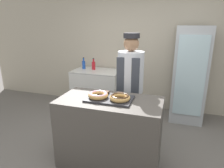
{
  "coord_description": "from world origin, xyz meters",
  "views": [
    {
      "loc": [
        0.75,
        -2.26,
        1.87
      ],
      "look_at": [
        0.0,
        0.1,
        1.12
      ],
      "focal_mm": 32.0,
      "sensor_mm": 36.0,
      "label": 1
    }
  ],
  "objects_px": {
    "donut_chocolate_glaze": "(120,97)",
    "brownie_back_left": "(106,92)",
    "bottle_red": "(94,65)",
    "beverage_fridge": "(189,75)",
    "donut_light_glaze": "(98,95)",
    "serving_tray": "(110,99)",
    "baker_person": "(130,87)",
    "brownie_back_right": "(120,94)",
    "bottle_blue": "(84,64)",
    "chest_freezer": "(97,89)"
  },
  "relations": [
    {
      "from": "donut_chocolate_glaze",
      "to": "donut_light_glaze",
      "type": "bearing_deg",
      "value": 180.0
    },
    {
      "from": "beverage_fridge",
      "to": "bottle_red",
      "type": "relative_size",
      "value": 7.25
    },
    {
      "from": "bottle_blue",
      "to": "brownie_back_left",
      "type": "bearing_deg",
      "value": -56.05
    },
    {
      "from": "beverage_fridge",
      "to": "bottle_red",
      "type": "xyz_separation_m",
      "value": [
        -2.02,
        0.08,
        0.05
      ]
    },
    {
      "from": "bottle_red",
      "to": "bottle_blue",
      "type": "height_order",
      "value": "bottle_blue"
    },
    {
      "from": "chest_freezer",
      "to": "bottle_blue",
      "type": "bearing_deg",
      "value": 168.34
    },
    {
      "from": "donut_light_glaze",
      "to": "beverage_fridge",
      "type": "xyz_separation_m",
      "value": [
        1.18,
        1.76,
        -0.08
      ]
    },
    {
      "from": "serving_tray",
      "to": "donut_light_glaze",
      "type": "xyz_separation_m",
      "value": [
        -0.14,
        -0.03,
        0.05
      ]
    },
    {
      "from": "chest_freezer",
      "to": "beverage_fridge",
      "type": "bearing_deg",
      "value": -0.2
    },
    {
      "from": "brownie_back_left",
      "to": "baker_person",
      "type": "xyz_separation_m",
      "value": [
        0.22,
        0.51,
        -0.06
      ]
    },
    {
      "from": "brownie_back_right",
      "to": "bottle_red",
      "type": "distance_m",
      "value": 1.99
    },
    {
      "from": "serving_tray",
      "to": "donut_chocolate_glaze",
      "type": "relative_size",
      "value": 2.28
    },
    {
      "from": "serving_tray",
      "to": "donut_chocolate_glaze",
      "type": "xyz_separation_m",
      "value": [
        0.14,
        -0.03,
        0.05
      ]
    },
    {
      "from": "brownie_back_right",
      "to": "beverage_fridge",
      "type": "height_order",
      "value": "beverage_fridge"
    },
    {
      "from": "donut_light_glaze",
      "to": "donut_chocolate_glaze",
      "type": "height_order",
      "value": "same"
    },
    {
      "from": "brownie_back_left",
      "to": "baker_person",
      "type": "distance_m",
      "value": 0.56
    },
    {
      "from": "donut_light_glaze",
      "to": "beverage_fridge",
      "type": "relative_size",
      "value": 0.14
    },
    {
      "from": "donut_light_glaze",
      "to": "beverage_fridge",
      "type": "bearing_deg",
      "value": 56.18
    },
    {
      "from": "donut_chocolate_glaze",
      "to": "brownie_back_left",
      "type": "relative_size",
      "value": 3.31
    },
    {
      "from": "brownie_back_left",
      "to": "brownie_back_right",
      "type": "height_order",
      "value": "same"
    },
    {
      "from": "donut_chocolate_glaze",
      "to": "beverage_fridge",
      "type": "distance_m",
      "value": 1.98
    },
    {
      "from": "bottle_red",
      "to": "bottle_blue",
      "type": "relative_size",
      "value": 0.97
    },
    {
      "from": "chest_freezer",
      "to": "bottle_red",
      "type": "height_order",
      "value": "bottle_red"
    },
    {
      "from": "beverage_fridge",
      "to": "brownie_back_left",
      "type": "bearing_deg",
      "value": -125.49
    },
    {
      "from": "brownie_back_right",
      "to": "bottle_blue",
      "type": "height_order",
      "value": "bottle_blue"
    },
    {
      "from": "donut_chocolate_glaze",
      "to": "beverage_fridge",
      "type": "height_order",
      "value": "beverage_fridge"
    },
    {
      "from": "brownie_back_right",
      "to": "beverage_fridge",
      "type": "bearing_deg",
      "value": 59.53
    },
    {
      "from": "chest_freezer",
      "to": "bottle_blue",
      "type": "distance_m",
      "value": 0.64
    },
    {
      "from": "donut_chocolate_glaze",
      "to": "bottle_red",
      "type": "xyz_separation_m",
      "value": [
        -1.13,
        1.84,
        -0.03
      ]
    },
    {
      "from": "serving_tray",
      "to": "donut_light_glaze",
      "type": "height_order",
      "value": "donut_light_glaze"
    },
    {
      "from": "bottle_red",
      "to": "beverage_fridge",
      "type": "bearing_deg",
      "value": -2.19
    },
    {
      "from": "donut_light_glaze",
      "to": "bottle_red",
      "type": "xyz_separation_m",
      "value": [
        -0.84,
        1.84,
        -0.03
      ]
    },
    {
      "from": "bottle_red",
      "to": "serving_tray",
      "type": "bearing_deg",
      "value": -61.53
    },
    {
      "from": "brownie_back_right",
      "to": "beverage_fridge",
      "type": "distance_m",
      "value": 1.85
    },
    {
      "from": "baker_person",
      "to": "brownie_back_right",
      "type": "bearing_deg",
      "value": -92.18
    },
    {
      "from": "beverage_fridge",
      "to": "bottle_blue",
      "type": "distance_m",
      "value": 2.26
    },
    {
      "from": "chest_freezer",
      "to": "bottle_red",
      "type": "xyz_separation_m",
      "value": [
        -0.1,
        0.07,
        0.53
      ]
    },
    {
      "from": "donut_light_glaze",
      "to": "bottle_blue",
      "type": "height_order",
      "value": "bottle_blue"
    },
    {
      "from": "baker_person",
      "to": "chest_freezer",
      "type": "relative_size",
      "value": 1.66
    },
    {
      "from": "chest_freezer",
      "to": "brownie_back_right",
      "type": "bearing_deg",
      "value": -58.56
    },
    {
      "from": "serving_tray",
      "to": "brownie_back_right",
      "type": "relative_size",
      "value": 7.54
    },
    {
      "from": "baker_person",
      "to": "bottle_blue",
      "type": "height_order",
      "value": "baker_person"
    },
    {
      "from": "beverage_fridge",
      "to": "bottle_blue",
      "type": "bearing_deg",
      "value": 178.03
    },
    {
      "from": "brownie_back_left",
      "to": "beverage_fridge",
      "type": "height_order",
      "value": "beverage_fridge"
    },
    {
      "from": "serving_tray",
      "to": "baker_person",
      "type": "height_order",
      "value": "baker_person"
    },
    {
      "from": "serving_tray",
      "to": "donut_chocolate_glaze",
      "type": "distance_m",
      "value": 0.15
    },
    {
      "from": "serving_tray",
      "to": "chest_freezer",
      "type": "distance_m",
      "value": 2.02
    },
    {
      "from": "bottle_red",
      "to": "donut_chocolate_glaze",
      "type": "bearing_deg",
      "value": -58.54
    },
    {
      "from": "donut_chocolate_glaze",
      "to": "brownie_back_left",
      "type": "xyz_separation_m",
      "value": [
        -0.24,
        0.17,
        -0.02
      ]
    },
    {
      "from": "chest_freezer",
      "to": "bottle_blue",
      "type": "height_order",
      "value": "bottle_blue"
    }
  ]
}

